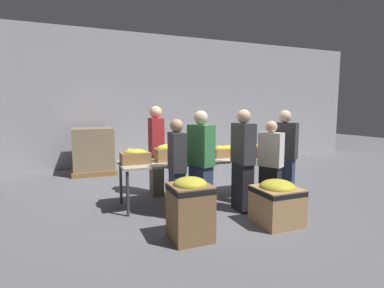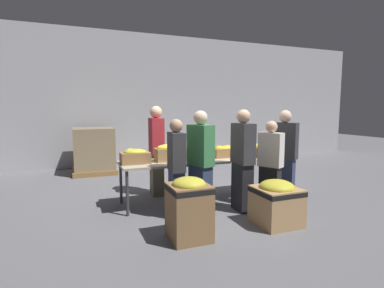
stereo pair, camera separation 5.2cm
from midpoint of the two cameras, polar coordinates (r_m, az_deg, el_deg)
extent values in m
plane|color=slate|center=(5.77, 1.45, -10.67)|extent=(30.00, 30.00, 0.00)
cube|color=#A8A8AD|center=(9.49, -8.53, 8.32)|extent=(16.00, 0.08, 4.00)
cube|color=#B2A893|center=(5.59, 1.47, -3.15)|extent=(2.88, 0.81, 0.04)
cylinder|color=#38383D|center=(4.97, -11.93, -9.20)|extent=(0.05, 0.05, 0.75)
cylinder|color=#38383D|center=(6.05, 14.98, -6.41)|extent=(0.05, 0.05, 0.75)
cylinder|color=#38383D|center=(5.63, -13.13, -7.34)|extent=(0.05, 0.05, 0.75)
cylinder|color=#38383D|center=(6.61, 11.40, -5.21)|extent=(0.05, 0.05, 0.75)
cube|color=olive|center=(5.25, -10.49, -2.62)|extent=(0.49, 0.32, 0.19)
ellipsoid|color=gold|center=(5.23, -10.52, -1.50)|extent=(0.39, 0.29, 0.11)
ellipsoid|color=gold|center=(5.24, -9.69, -1.20)|extent=(0.13, 0.15, 0.05)
ellipsoid|color=gold|center=(5.24, -10.97, -1.11)|extent=(0.06, 0.15, 0.04)
ellipsoid|color=gold|center=(5.24, -11.48, -1.05)|extent=(0.15, 0.13, 0.05)
cube|color=#A37A4C|center=(5.42, -4.25, -2.02)|extent=(0.47, 0.30, 0.23)
ellipsoid|color=yellow|center=(5.41, -4.26, -0.72)|extent=(0.43, 0.27, 0.13)
ellipsoid|color=yellow|center=(5.43, -2.73, -0.17)|extent=(0.22, 0.14, 0.04)
ellipsoid|color=yellow|center=(5.37, -3.00, -0.36)|extent=(0.15, 0.08, 0.05)
ellipsoid|color=yellow|center=(5.47, -3.56, -0.08)|extent=(0.16, 0.10, 0.04)
ellipsoid|color=yellow|center=(5.45, -5.19, -0.32)|extent=(0.05, 0.15, 0.04)
cube|color=tan|center=(5.61, 1.05, -1.91)|extent=(0.43, 0.30, 0.19)
ellipsoid|color=gold|center=(5.60, 1.05, -0.88)|extent=(0.37, 0.26, 0.09)
ellipsoid|color=gold|center=(5.59, 2.31, -0.44)|extent=(0.19, 0.16, 0.04)
ellipsoid|color=gold|center=(5.62, 1.45, -0.40)|extent=(0.14, 0.12, 0.04)
ellipsoid|color=gold|center=(5.66, 1.92, -0.55)|extent=(0.08, 0.18, 0.05)
cube|color=olive|center=(5.87, 6.59, -1.66)|extent=(0.50, 0.27, 0.17)
ellipsoid|color=gold|center=(5.86, 6.60, -0.77)|extent=(0.42, 0.21, 0.08)
ellipsoid|color=gold|center=(5.83, 5.43, -0.52)|extent=(0.15, 0.08, 0.05)
ellipsoid|color=gold|center=(5.91, 7.36, -0.40)|extent=(0.16, 0.17, 0.05)
ellipsoid|color=gold|center=(5.86, 6.81, -0.42)|extent=(0.21, 0.16, 0.05)
ellipsoid|color=gold|center=(5.88, 6.72, -0.57)|extent=(0.14, 0.18, 0.05)
cube|color=tan|center=(6.12, 11.54, -1.34)|extent=(0.41, 0.34, 0.19)
ellipsoid|color=gold|center=(6.10, 11.56, -0.37)|extent=(0.35, 0.28, 0.12)
ellipsoid|color=gold|center=(6.10, 11.32, 0.07)|extent=(0.20, 0.07, 0.05)
ellipsoid|color=gold|center=(6.12, 12.28, 0.11)|extent=(0.13, 0.15, 0.04)
cube|color=#2D3856|center=(5.88, 17.19, -6.56)|extent=(0.39, 0.44, 0.81)
cube|color=#333338|center=(5.76, 17.45, 0.59)|extent=(0.44, 0.51, 0.67)
sphere|color=beige|center=(5.73, 17.60, 5.04)|extent=(0.23, 0.23, 0.23)
cube|color=#2D3856|center=(4.87, -2.64, -9.42)|extent=(0.23, 0.37, 0.74)
cube|color=#333338|center=(4.73, -2.68, -1.49)|extent=(0.25, 0.44, 0.61)
sphere|color=tan|center=(4.68, -2.71, 3.50)|extent=(0.21, 0.21, 0.21)
cube|color=#6B604C|center=(6.10, -6.48, -5.64)|extent=(0.25, 0.42, 0.84)
cube|color=maroon|center=(5.99, -6.58, 1.58)|extent=(0.27, 0.49, 0.70)
sphere|color=#DBAD89|center=(5.96, -6.64, 6.07)|extent=(0.24, 0.24, 0.24)
cube|color=black|center=(5.51, 14.84, -7.85)|extent=(0.33, 0.39, 0.72)
cube|color=silver|center=(5.38, 15.05, -1.05)|extent=(0.37, 0.46, 0.60)
sphere|color=#DBAD89|center=(5.34, 15.18, 3.20)|extent=(0.20, 0.20, 0.20)
cube|color=#2D3856|center=(5.00, 1.90, -8.62)|extent=(0.31, 0.43, 0.81)
cube|color=#387A47|center=(4.85, 1.93, -0.23)|extent=(0.34, 0.50, 0.67)
sphere|color=beige|center=(4.82, 1.95, 5.04)|extent=(0.23, 0.23, 0.23)
cube|color=black|center=(5.20, 9.80, -8.06)|extent=(0.22, 0.39, 0.81)
cube|color=#333338|center=(5.06, 9.97, 0.09)|extent=(0.24, 0.47, 0.67)
sphere|color=#DBAD89|center=(5.03, 10.07, 5.20)|extent=(0.23, 0.23, 0.23)
cube|color=olive|center=(4.05, -0.21, -12.83)|extent=(0.52, 0.52, 0.74)
cube|color=black|center=(3.95, -0.21, -8.52)|extent=(0.52, 0.52, 0.07)
ellipsoid|color=gold|center=(3.94, -0.21, -7.62)|extent=(0.44, 0.44, 0.18)
cube|color=tan|center=(4.74, 16.05, -11.29)|extent=(0.61, 0.61, 0.56)
cube|color=black|center=(4.68, 16.14, -8.66)|extent=(0.62, 0.62, 0.07)
ellipsoid|color=gold|center=(4.66, 16.17, -7.88)|extent=(0.52, 0.52, 0.21)
cube|color=olive|center=(8.55, -17.90, -4.80)|extent=(1.12, 1.12, 0.13)
cube|color=#897556|center=(8.45, -18.04, -0.76)|extent=(1.03, 1.03, 1.08)
camera|label=1|loc=(0.03, -89.73, 0.03)|focal=28.00mm
camera|label=2|loc=(0.03, 90.27, -0.03)|focal=28.00mm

